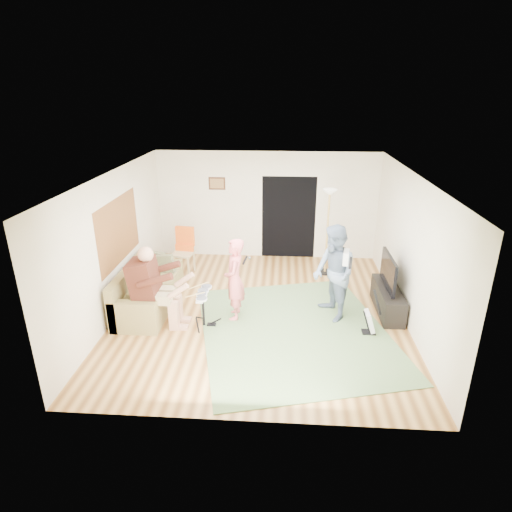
{
  "coord_description": "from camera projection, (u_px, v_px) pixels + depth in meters",
  "views": [
    {
      "loc": [
        0.43,
        -7.44,
        4.12
      ],
      "look_at": [
        -0.09,
        0.3,
        1.05
      ],
      "focal_mm": 30.0,
      "sensor_mm": 36.0,
      "label": 1
    }
  ],
  "objects": [
    {
      "name": "singer",
      "position": [
        235.0,
        279.0,
        7.95
      ],
      "size": [
        0.4,
        0.59,
        1.58
      ],
      "primitive_type": "imported",
      "rotation": [
        0.0,
        0.0,
        -1.53
      ],
      "color": "#DD6066",
      "rests_on": "floor"
    },
    {
      "name": "ceiling",
      "position": [
        260.0,
        175.0,
        7.46
      ],
      "size": [
        6.0,
        6.0,
        0.0
      ],
      "primitive_type": "plane",
      "rotation": [
        3.14,
        0.0,
        0.0
      ],
      "color": "white",
      "rests_on": "walls"
    },
    {
      "name": "dining_chair",
      "position": [
        183.0,
        257.0,
        10.07
      ],
      "size": [
        0.52,
        0.55,
        1.09
      ],
      "rotation": [
        0.0,
        0.0,
        -0.14
      ],
      "color": "tan",
      "rests_on": "floor"
    },
    {
      "name": "torchiere_lamp",
      "position": [
        328.0,
        217.0,
        9.7
      ],
      "size": [
        0.36,
        0.36,
        2.02
      ],
      "color": "black",
      "rests_on": "floor"
    },
    {
      "name": "tv_cabinet",
      "position": [
        388.0,
        300.0,
        8.36
      ],
      "size": [
        0.4,
        1.4,
        0.5
      ],
      "primitive_type": "cube",
      "color": "black",
      "rests_on": "floor"
    },
    {
      "name": "walls",
      "position": [
        260.0,
        247.0,
        7.95
      ],
      "size": [
        5.5,
        6.0,
        2.7
      ],
      "primitive_type": null,
      "color": "white",
      "rests_on": "floor"
    },
    {
      "name": "television",
      "position": [
        389.0,
        271.0,
        8.15
      ],
      "size": [
        0.06,
        1.07,
        0.62
      ],
      "primitive_type": "cube",
      "color": "black",
      "rests_on": "tv_cabinet"
    },
    {
      "name": "picture_frame",
      "position": [
        217.0,
        183.0,
        10.6
      ],
      "size": [
        0.42,
        0.03,
        0.32
      ],
      "primitive_type": "cube",
      "color": "#3F2314",
      "rests_on": "walls"
    },
    {
      "name": "drum_kit",
      "position": [
        203.0,
        311.0,
        7.82
      ],
      "size": [
        0.39,
        0.69,
        0.71
      ],
      "color": "black",
      "rests_on": "floor"
    },
    {
      "name": "sofa",
      "position": [
        145.0,
        294.0,
        8.52
      ],
      "size": [
        0.88,
        2.14,
        0.87
      ],
      "color": "olive",
      "rests_on": "floor"
    },
    {
      "name": "floor",
      "position": [
        260.0,
        311.0,
        8.45
      ],
      "size": [
        6.0,
        6.0,
        0.0
      ],
      "primitive_type": "plane",
      "color": "brown",
      "rests_on": "ground"
    },
    {
      "name": "guitar_held",
      "position": [
        346.0,
        257.0,
        7.77
      ],
      "size": [
        0.23,
        0.61,
        0.26
      ],
      "primitive_type": null,
      "rotation": [
        0.0,
        0.0,
        -0.18
      ],
      "color": "silver",
      "rests_on": "guitarist"
    },
    {
      "name": "window_blinds",
      "position": [
        119.0,
        230.0,
        8.24
      ],
      "size": [
        0.0,
        2.05,
        2.05
      ],
      "primitive_type": "plane",
      "rotation": [
        1.57,
        0.0,
        1.57
      ],
      "color": "#985D2F",
      "rests_on": "walls"
    },
    {
      "name": "drummer",
      "position": [
        157.0,
        295.0,
        7.77
      ],
      "size": [
        1.0,
        0.56,
        1.53
      ],
      "color": "#4B2015",
      "rests_on": "sofa"
    },
    {
      "name": "guitarist",
      "position": [
        334.0,
        273.0,
        7.91
      ],
      "size": [
        0.95,
        1.07,
        1.83
      ],
      "primitive_type": "imported",
      "rotation": [
        0.0,
        0.0,
        -1.23
      ],
      "color": "slate",
      "rests_on": "floor"
    },
    {
      "name": "doorway",
      "position": [
        289.0,
        218.0,
        10.8
      ],
      "size": [
        2.1,
        0.0,
        2.1
      ],
      "primitive_type": "plane",
      "rotation": [
        1.57,
        0.0,
        0.0
      ],
      "color": "black",
      "rests_on": "walls"
    },
    {
      "name": "microphone",
      "position": [
        245.0,
        260.0,
        7.79
      ],
      "size": [
        0.06,
        0.06,
        0.24
      ],
      "primitive_type": null,
      "color": "black",
      "rests_on": "singer"
    },
    {
      "name": "guitar_spare",
      "position": [
        370.0,
        321.0,
        7.6
      ],
      "size": [
        0.31,
        0.28,
        0.87
      ],
      "color": "black",
      "rests_on": "floor"
    },
    {
      "name": "area_rug",
      "position": [
        294.0,
        330.0,
        7.76
      ],
      "size": [
        4.07,
        4.47,
        0.02
      ],
      "primitive_type": "cube",
      "rotation": [
        0.0,
        0.0,
        0.24
      ],
      "color": "#577647",
      "rests_on": "floor"
    }
  ]
}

